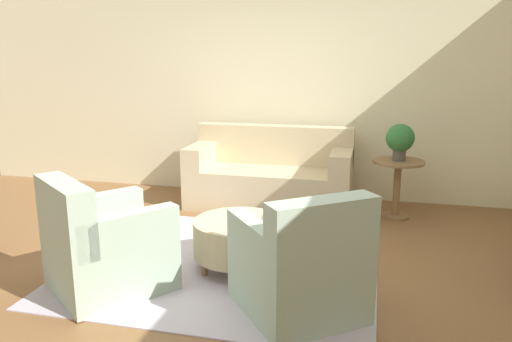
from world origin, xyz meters
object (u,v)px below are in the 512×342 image
at_px(armchair_right, 301,268).
at_px(couch, 270,177).
at_px(ottoman_table, 239,237).
at_px(potted_plant_on_side_table, 400,139).
at_px(side_table, 397,178).
at_px(armchair_left, 103,248).

bearing_deg(armchair_right, couch, 106.89).
height_order(ottoman_table, potted_plant_on_side_table, potted_plant_on_side_table).
height_order(ottoman_table, side_table, side_table).
distance_m(armchair_right, potted_plant_on_side_table, 2.62).
xyz_separation_m(ottoman_table, side_table, (1.38, 1.79, 0.18)).
bearing_deg(armchair_left, couch, 72.65).
distance_m(side_table, potted_plant_on_side_table, 0.45).
bearing_deg(potted_plant_on_side_table, armchair_right, -106.65).
bearing_deg(side_table, couch, 175.85).
bearing_deg(side_table, armchair_right, -106.65).
relative_size(couch, armchair_right, 1.74).
bearing_deg(side_table, armchair_left, -133.31).
height_order(armchair_left, ottoman_table, armchair_left).
relative_size(couch, armchair_left, 1.74).
bearing_deg(side_table, potted_plant_on_side_table, 0.00).
xyz_separation_m(armchair_left, ottoman_table, (0.93, 0.66, -0.07)).
height_order(armchair_right, ottoman_table, armchair_right).
height_order(couch, ottoman_table, couch).
relative_size(armchair_left, side_table, 1.69).
xyz_separation_m(armchair_left, armchair_right, (1.58, 0.00, 0.00)).
distance_m(couch, side_table, 1.52).
bearing_deg(couch, potted_plant_on_side_table, -4.15).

